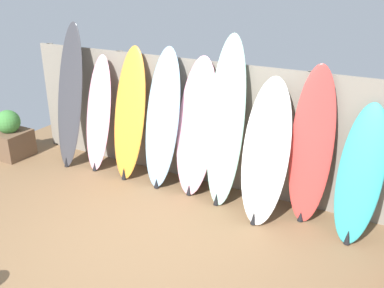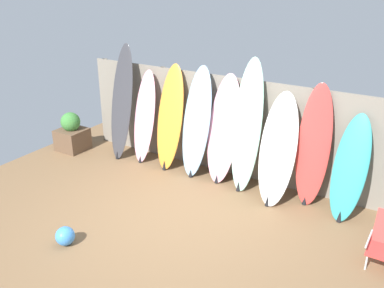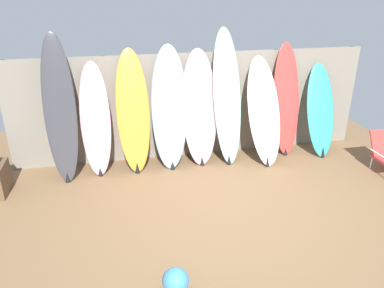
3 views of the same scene
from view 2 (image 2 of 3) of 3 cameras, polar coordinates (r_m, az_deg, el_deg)
name	(u,v)px [view 2 (image 2 of 3)]	position (r m, az deg, el deg)	size (l,w,h in m)	color
ground	(166,222)	(6.51, -3.45, -10.35)	(7.68, 7.68, 0.00)	brown
fence_back	(229,126)	(7.66, 4.96, 2.38)	(6.08, 0.11, 1.80)	gray
surfboard_charcoal_0	(122,103)	(8.41, -9.35, 5.39)	(0.49, 0.56, 2.22)	#38383D
surfboard_pink_1	(144,118)	(8.22, -6.36, 3.51)	(0.48, 0.47, 1.77)	pink
surfboard_orange_2	(170,118)	(7.87, -2.95, 3.44)	(0.53, 0.54, 1.94)	orange
surfboard_skyblue_3	(197,123)	(7.55, 0.61, 2.85)	(0.63, 0.55, 1.99)	#8CB7D6
surfboard_pink_4	(223,130)	(7.38, 4.21, 1.85)	(0.59, 0.50, 1.89)	pink
surfboard_seafoam_5	(247,127)	(7.11, 7.37, 2.29)	(0.55, 0.62, 2.21)	#9ED6BC
surfboard_white_6	(278,150)	(6.87, 11.40, -0.77)	(0.66, 0.78, 1.75)	white
surfboard_red_7	(314,146)	(6.90, 15.92, -0.31)	(0.56, 0.47, 1.93)	#D13D38
surfboard_teal_8	(350,169)	(6.74, 20.34, -3.12)	(0.51, 0.65, 1.57)	teal
planter_box	(72,134)	(9.16, -15.72, 1.29)	(0.55, 0.55, 0.80)	brown
beach_ball	(65,236)	(6.22, -16.56, -11.68)	(0.26, 0.26, 0.26)	#3F8CE5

